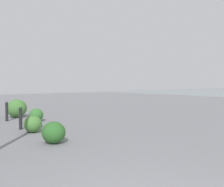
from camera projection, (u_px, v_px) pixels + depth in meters
name	position (u px, v px, depth m)	size (l,w,h in m)	color
bollard_near	(21.00, 118.00, 8.63)	(0.13, 0.13, 0.82)	#232328
bollard_mid	(7.00, 111.00, 10.55)	(0.13, 0.13, 0.87)	#232328
shrub_low	(36.00, 115.00, 10.52)	(0.67, 0.60, 0.57)	#387533
shrub_round	(54.00, 132.00, 6.64)	(0.72, 0.65, 0.61)	#2D6628
shrub_wide	(33.00, 124.00, 8.13)	(0.67, 0.60, 0.57)	#477F38
shrub_tall	(17.00, 108.00, 11.74)	(1.05, 0.95, 0.90)	#477F38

